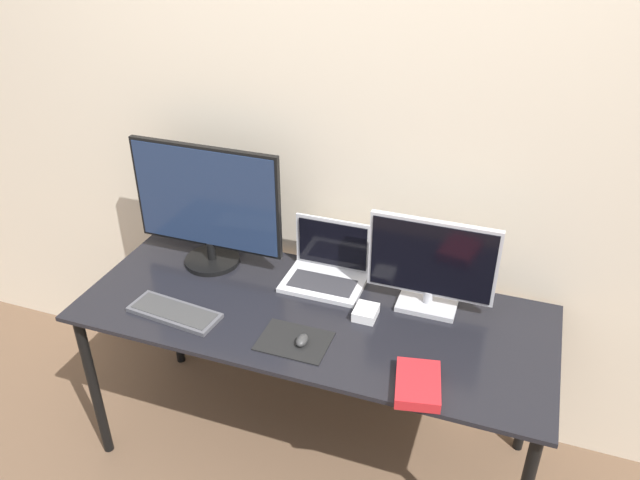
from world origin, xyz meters
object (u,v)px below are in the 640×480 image
monitor_left (207,205)px  book (418,384)px  monitor_right (431,265)px  power_brick (366,313)px  laptop (328,267)px  mouse (302,340)px  keyboard (174,312)px

monitor_left → book: size_ratio=2.81×
monitor_right → book: bearing=-82.6°
book → monitor_left: bearing=155.2°
monitor_right → power_brick: monitor_right is taller
monitor_right → laptop: size_ratio=1.49×
monitor_left → book: monitor_left is taller
laptop → book: bearing=-46.1°
mouse → keyboard: bearing=179.6°
mouse → book: bearing=-10.1°
mouse → book: same height
monitor_left → monitor_right: bearing=0.0°
monitor_left → mouse: 0.71m
laptop → power_brick: bearing=-41.3°
power_brick → laptop: bearing=138.7°
monitor_left → laptop: (0.50, 0.05, -0.21)m
laptop → monitor_right: bearing=-6.1°
keyboard → mouse: 0.51m
keyboard → power_brick: bearing=18.5°
laptop → keyboard: bearing=-137.9°
monitor_left → book: 1.11m
book → power_brick: bearing=130.5°
mouse → power_brick: 0.28m
keyboard → book: (0.94, -0.08, 0.01)m
monitor_right → mouse: 0.55m
mouse → power_brick: (0.17, 0.23, -0.00)m
power_brick → monitor_right: bearing=35.6°
laptop → power_brick: size_ratio=3.24×
keyboard → power_brick: power_brick is taller
laptop → power_brick: (0.22, -0.19, -0.04)m
power_brick → mouse: bearing=-125.6°
laptop → keyboard: laptop is taller
monitor_left → laptop: monitor_left is taller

